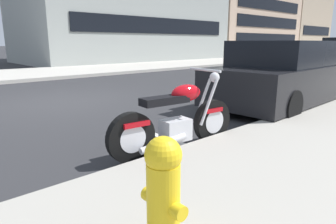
# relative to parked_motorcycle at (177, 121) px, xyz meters

# --- Properties ---
(ground_plane) EXTENTS (260.00, 260.00, 0.00)m
(ground_plane) POSITION_rel_parked_motorcycle_xyz_m (0.25, 4.54, -0.43)
(ground_plane) COLOR #28282B
(sidewalk_far_curb) EXTENTS (120.00, 5.00, 0.14)m
(sidewalk_far_curb) POSITION_rel_parked_motorcycle_xyz_m (12.25, 11.63, -0.36)
(sidewalk_far_curb) COLOR #ADA89E
(sidewalk_far_curb) RESTS_ON ground
(parking_stall_stripe) EXTENTS (0.12, 2.20, 0.01)m
(parking_stall_stripe) POSITION_rel_parked_motorcycle_xyz_m (0.25, 0.54, -0.43)
(parking_stall_stripe) COLOR silver
(parking_stall_stripe) RESTS_ON ground
(parked_motorcycle) EXTENTS (2.05, 0.62, 1.12)m
(parked_motorcycle) POSITION_rel_parked_motorcycle_xyz_m (0.00, 0.00, 0.00)
(parked_motorcycle) COLOR black
(parked_motorcycle) RESTS_ON ground
(parked_car_second_in_row) EXTENTS (4.51, 1.98, 1.52)m
(parked_car_second_in_row) POSITION_rel_parked_motorcycle_xyz_m (4.09, 0.55, 0.29)
(parked_car_second_in_row) COLOR black
(parked_car_second_in_row) RESTS_ON ground
(fire_hydrant) EXTENTS (0.24, 0.36, 0.78)m
(fire_hydrant) POSITION_rel_parked_motorcycle_xyz_m (-1.59, -1.54, 0.12)
(fire_hydrant) COLOR gold
(fire_hydrant) RESTS_ON sidewalk_near_curb
(townhouse_mid_block) EXTENTS (13.77, 10.45, 8.24)m
(townhouse_mid_block) POSITION_rel_parked_motorcycle_xyz_m (26.65, 19.12, 3.69)
(townhouse_mid_block) COLOR tan
(townhouse_mid_block) RESTS_ON ground
(townhouse_far_uphill) EXTENTS (9.35, 9.80, 13.37)m
(townhouse_far_uphill) POSITION_rel_parked_motorcycle_xyz_m (38.44, 18.80, 6.25)
(townhouse_far_uphill) COLOR tan
(townhouse_far_uphill) RESTS_ON ground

